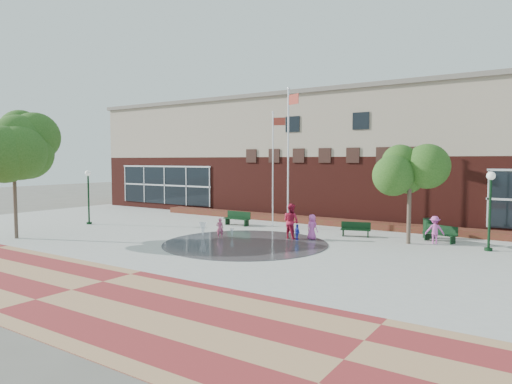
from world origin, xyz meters
The scene contains 23 objects.
ground centered at (0.00, 0.00, 0.00)m, with size 120.00×120.00×0.00m, color #666056.
plaza_concrete centered at (0.00, 4.00, 0.00)m, with size 46.00×18.00×0.01m, color #A8A8A0.
paver_band centered at (0.00, -7.00, 0.00)m, with size 46.00×6.00×0.01m, color maroon.
splash_pad centered at (0.00, 3.00, 0.00)m, with size 8.40×8.40×0.01m, color #383A3D.
library_building centered at (0.00, 17.48, 4.64)m, with size 44.40×10.40×9.20m.
flower_bed centered at (0.00, 11.60, 0.00)m, with size 26.00×1.20×0.40m, color maroon.
flagpole_left centered at (-1.97, 9.01, 4.10)m, with size 0.82×0.36×7.36m.
flagpole_right centered at (-0.66, 8.66, 4.88)m, with size 1.00×0.50×8.73m.
lamp_left centered at (-12.73, 3.10, 2.24)m, with size 0.38×0.38×3.61m.
lamp_right centered at (10.61, 7.75, 2.33)m, with size 0.40×0.40×3.74m.
bench_left centered at (-4.16, 8.06, 0.30)m, with size 1.84×0.52×0.92m.
bench_mid centered at (3.92, 8.15, 0.26)m, with size 1.69×0.88×0.82m.
bench_right centered at (8.21, 8.93, 0.28)m, with size 1.80×1.05×0.88m.
trash_can centered at (7.44, 9.90, 0.56)m, with size 0.67×0.67×1.10m.
tree_big_left centered at (-11.30, -2.58, 5.04)m, with size 4.41×4.41×7.05m.
tree_mid centered at (6.97, 7.53, 3.62)m, with size 2.95×2.95×4.97m.
water_jet_a centered at (-3.09, 3.33, 0.00)m, with size 0.41×0.41×0.80m, color white.
water_jet_b centered at (-1.53, 3.94, 0.00)m, with size 0.22×0.22×0.51m, color white.
child_splash centered at (-2.19, 3.72, 0.54)m, with size 0.40×0.26×1.09m, color #D25179.
adult_red centered at (1.24, 5.56, 0.96)m, with size 0.94×0.73×1.93m, color #B41A38.
adult_pink centered at (2.33, 5.92, 0.69)m, with size 0.67×0.44×1.38m, color #D752B6.
child_blue centered at (1.79, 5.25, 0.44)m, with size 0.52×0.22×0.89m, color #2330B9.
person_bench centered at (8.07, 8.33, 0.71)m, with size 0.92×0.53×1.43m, color #DC55B9.
Camera 1 is at (13.14, -15.92, 4.27)m, focal length 32.00 mm.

